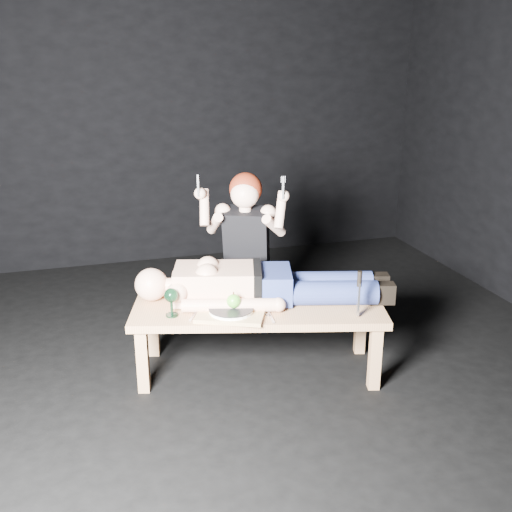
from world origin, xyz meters
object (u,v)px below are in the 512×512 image
at_px(goblet, 171,302).
at_px(lying_man, 265,280).
at_px(carving_knife, 359,294).
at_px(serving_tray, 231,314).
at_px(table, 258,338).
at_px(kneeling_woman, 248,252).

bearing_deg(goblet, lying_man, 7.75).
relative_size(goblet, carving_knife, 0.61).
height_order(lying_man, serving_tray, lying_man).
xyz_separation_m(table, lying_man, (0.07, 0.07, 0.36)).
bearing_deg(serving_tray, carving_knife, -17.69).
xyz_separation_m(lying_man, goblet, (-0.60, -0.08, -0.04)).
bearing_deg(carving_knife, kneeling_woman, 130.36).
bearing_deg(kneeling_woman, lying_man, -68.94).
height_order(lying_man, goblet, lying_man).
relative_size(table, serving_tray, 3.92).
bearing_deg(carving_knife, lying_man, 152.78).
relative_size(kneeling_woman, serving_tray, 3.12).
bearing_deg(table, serving_tray, -137.37).
xyz_separation_m(lying_man, carving_knife, (0.44, -0.40, 0.01)).
relative_size(serving_tray, goblet, 2.25).
height_order(goblet, carving_knife, carving_knife).
distance_m(kneeling_woman, carving_knife, 0.97).
distance_m(goblet, carving_knife, 1.09).
height_order(table, carving_knife, carving_knife).
relative_size(lying_man, kneeling_woman, 1.25).
distance_m(table, kneeling_woman, 0.68).
xyz_separation_m(table, kneeling_woman, (0.09, 0.55, 0.38)).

